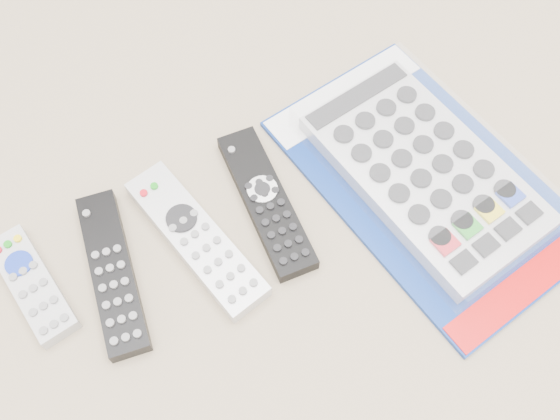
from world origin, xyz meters
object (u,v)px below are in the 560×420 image
remote_silver_dvd (196,239)px  remote_large_black (266,201)px  remote_small_grey (32,285)px  remote_slim_black (113,273)px  jumbo_remote_packaged (425,170)px

remote_silver_dvd → remote_large_black: (0.09, 0.01, -0.00)m
remote_small_grey → remote_silver_dvd: remote_silver_dvd is taller
remote_small_grey → remote_silver_dvd: bearing=-18.7°
remote_slim_black → remote_silver_dvd: 0.10m
remote_slim_black → jumbo_remote_packaged: size_ratio=0.50×
remote_slim_black → jumbo_remote_packaged: (0.37, -0.06, 0.01)m
remote_slim_black → jumbo_remote_packaged: jumbo_remote_packaged is taller
remote_slim_black → jumbo_remote_packaged: bearing=0.8°
remote_small_grey → remote_slim_black: bearing=-26.7°
remote_small_grey → jumbo_remote_packaged: (0.45, -0.09, 0.01)m
remote_slim_black → remote_large_black: 0.19m
jumbo_remote_packaged → remote_silver_dvd: bearing=161.6°
remote_small_grey → remote_large_black: size_ratio=0.73×
remote_small_grey → jumbo_remote_packaged: jumbo_remote_packaged is taller
remote_silver_dvd → remote_small_grey: bearing=157.9°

